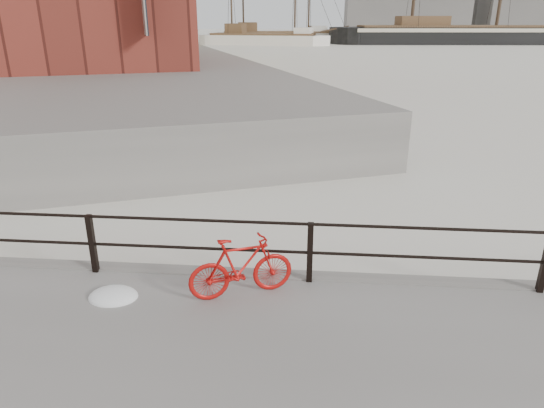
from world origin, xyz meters
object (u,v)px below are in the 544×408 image
(schooner_mid, at_px, (276,43))
(bicycle, at_px, (241,267))
(barque_black, at_px, (494,44))
(workboat_far, at_px, (42,58))
(schooner_left, at_px, (263,45))

(schooner_mid, bearing_deg, bicycle, -96.70)
(bicycle, relative_size, barque_black, 0.02)
(barque_black, bearing_deg, workboat_far, -152.76)
(bicycle, bearing_deg, schooner_left, 73.29)
(bicycle, relative_size, workboat_far, 0.13)
(bicycle, distance_m, barque_black, 91.13)
(bicycle, bearing_deg, workboat_far, 99.27)
(barque_black, height_order, schooner_left, barque_black)
(barque_black, bearing_deg, schooner_mid, 175.84)
(schooner_left, height_order, workboat_far, schooner_left)
(barque_black, relative_size, schooner_left, 2.73)
(schooner_mid, height_order, workboat_far, schooner_mid)
(workboat_far, bearing_deg, schooner_mid, 59.30)
(bicycle, height_order, workboat_far, workboat_far)
(schooner_left, bearing_deg, bicycle, -76.26)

